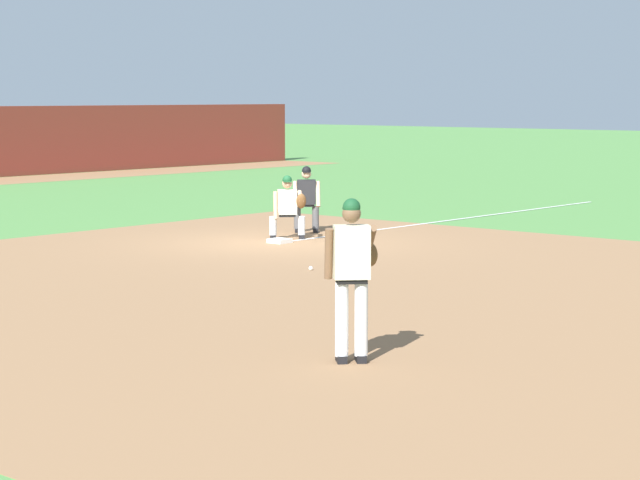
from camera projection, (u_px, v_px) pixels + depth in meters
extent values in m
plane|color=#518942|center=(280.00, 243.00, 25.43)|extent=(160.00, 160.00, 0.00)
cube|color=#936B47|center=(305.00, 285.00, 19.73)|extent=(18.00, 18.00, 0.01)
cube|color=white|center=(460.00, 219.00, 30.31)|extent=(12.98, 0.10, 0.00)
cube|color=white|center=(280.00, 241.00, 25.42)|extent=(0.38, 0.38, 0.09)
sphere|color=white|center=(311.00, 268.00, 21.43)|extent=(0.07, 0.07, 0.07)
cube|color=black|center=(341.00, 358.00, 14.05)|extent=(0.26, 0.26, 0.09)
cylinder|color=white|center=(342.00, 319.00, 13.96)|extent=(0.15, 0.15, 0.84)
cube|color=black|center=(361.00, 358.00, 14.08)|extent=(0.26, 0.26, 0.09)
cylinder|color=white|center=(361.00, 319.00, 13.98)|extent=(0.15, 0.15, 0.84)
cube|color=black|center=(352.00, 280.00, 13.92)|extent=(0.38, 0.38, 0.06)
cube|color=beige|center=(352.00, 252.00, 13.88)|extent=(0.46, 0.45, 0.60)
sphere|color=brown|center=(352.00, 213.00, 13.85)|extent=(0.21, 0.21, 0.21)
sphere|color=#194C28|center=(352.00, 207.00, 13.85)|extent=(0.20, 0.20, 0.20)
cube|color=#194C28|center=(351.00, 209.00, 13.94)|extent=(0.20, 0.20, 0.02)
cylinder|color=brown|center=(329.00, 254.00, 13.94)|extent=(0.20, 0.20, 0.59)
cylinder|color=brown|center=(370.00, 240.00, 14.19)|extent=(0.43, 0.44, 0.41)
ellipsoid|color=brown|center=(369.00, 254.00, 14.29)|extent=(0.35, 0.35, 0.34)
cube|color=black|center=(302.00, 237.00, 26.12)|extent=(0.26, 0.26, 0.09)
cylinder|color=white|center=(302.00, 226.00, 26.13)|extent=(0.15, 0.15, 0.40)
cube|color=black|center=(273.00, 237.00, 26.07)|extent=(0.26, 0.26, 0.09)
cylinder|color=white|center=(273.00, 226.00, 26.08)|extent=(0.15, 0.15, 0.40)
cube|color=black|center=(287.00, 215.00, 26.08)|extent=(0.38, 0.38, 0.06)
cube|color=beige|center=(287.00, 202.00, 26.05)|extent=(0.45, 0.45, 0.52)
sphere|color=tan|center=(287.00, 183.00, 25.98)|extent=(0.21, 0.21, 0.21)
sphere|color=#194C28|center=(287.00, 180.00, 25.97)|extent=(0.20, 0.20, 0.20)
cube|color=#194C28|center=(287.00, 182.00, 25.89)|extent=(0.20, 0.20, 0.02)
cylinder|color=tan|center=(300.00, 197.00, 25.64)|extent=(0.47, 0.48, 0.24)
cylinder|color=tan|center=(275.00, 205.00, 25.93)|extent=(0.23, 0.23, 0.58)
ellipsoid|color=brown|center=(301.00, 201.00, 25.44)|extent=(0.30, 0.30, 0.35)
cube|color=black|center=(316.00, 231.00, 27.36)|extent=(0.26, 0.26, 0.09)
cylinder|color=#515154|center=(316.00, 217.00, 27.37)|extent=(0.15, 0.15, 0.50)
cube|color=black|center=(297.00, 231.00, 27.34)|extent=(0.26, 0.26, 0.09)
cylinder|color=#515154|center=(297.00, 218.00, 27.35)|extent=(0.15, 0.15, 0.50)
cube|color=black|center=(306.00, 205.00, 27.33)|extent=(0.38, 0.38, 0.06)
cube|color=#232326|center=(306.00, 192.00, 27.29)|extent=(0.45, 0.46, 0.54)
sphere|color=#DBB28E|center=(306.00, 174.00, 27.23)|extent=(0.21, 0.21, 0.21)
sphere|color=black|center=(306.00, 171.00, 27.22)|extent=(0.20, 0.20, 0.20)
cube|color=black|center=(307.00, 172.00, 27.13)|extent=(0.20, 0.20, 0.02)
cylinder|color=#DBB28E|center=(318.00, 194.00, 27.16)|extent=(0.30, 0.29, 0.56)
cylinder|color=#DBB28E|center=(295.00, 194.00, 27.14)|extent=(0.30, 0.29, 0.56)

